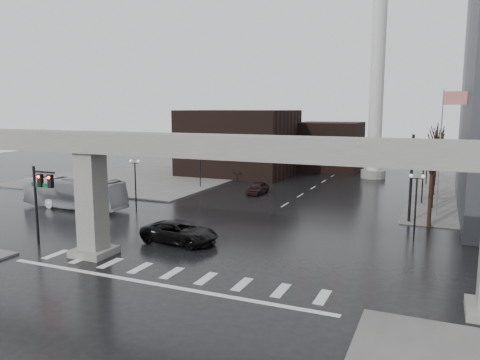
{
  "coord_description": "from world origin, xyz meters",
  "views": [
    {
      "loc": [
        15.1,
        -25.19,
        10.25
      ],
      "look_at": [
        0.22,
        9.3,
        4.5
      ],
      "focal_mm": 35.0,
      "sensor_mm": 36.0,
      "label": 1
    }
  ],
  "objects": [
    {
      "name": "ground",
      "position": [
        0.0,
        0.0,
        0.0
      ],
      "size": [
        160.0,
        160.0,
        0.0
      ],
      "primitive_type": "plane",
      "color": "black",
      "rests_on": "ground"
    },
    {
      "name": "sidewalk_nw",
      "position": [
        -26.0,
        36.0,
        0.07
      ],
      "size": [
        28.0,
        36.0,
        0.15
      ],
      "primitive_type": "cube",
      "color": "slate",
      "rests_on": "ground"
    },
    {
      "name": "elevated_guideway",
      "position": [
        1.26,
        0.0,
        6.88
      ],
      "size": [
        48.0,
        2.6,
        8.7
      ],
      "color": "gray",
      "rests_on": "ground"
    },
    {
      "name": "building_far_left",
      "position": [
        -14.0,
        42.0,
        5.0
      ],
      "size": [
        16.0,
        14.0,
        10.0
      ],
      "primitive_type": "cube",
      "color": "black",
      "rests_on": "ground"
    },
    {
      "name": "building_far_mid",
      "position": [
        -2.0,
        52.0,
        4.0
      ],
      "size": [
        10.0,
        10.0,
        8.0
      ],
      "primitive_type": "cube",
      "color": "black",
      "rests_on": "ground"
    },
    {
      "name": "smokestack",
      "position": [
        6.0,
        46.0,
        13.35
      ],
      "size": [
        3.6,
        3.6,
        30.0
      ],
      "color": "silver",
      "rests_on": "ground"
    },
    {
      "name": "signal_mast_arm",
      "position": [
        8.99,
        18.8,
        5.83
      ],
      "size": [
        12.12,
        0.43,
        8.0
      ],
      "color": "black",
      "rests_on": "ground"
    },
    {
      "name": "signal_left_pole",
      "position": [
        -12.25,
        0.5,
        4.07
      ],
      "size": [
        2.3,
        0.3,
        6.0
      ],
      "color": "black",
      "rests_on": "ground"
    },
    {
      "name": "flagpole_assembly",
      "position": [
        15.29,
        22.0,
        7.53
      ],
      "size": [
        2.06,
        0.12,
        12.0
      ],
      "color": "silver",
      "rests_on": "ground"
    },
    {
      "name": "lamp_right_0",
      "position": [
        13.5,
        14.0,
        3.47
      ],
      "size": [
        1.22,
        0.32,
        5.11
      ],
      "color": "black",
      "rests_on": "ground"
    },
    {
      "name": "lamp_right_1",
      "position": [
        13.5,
        28.0,
        3.47
      ],
      "size": [
        1.22,
        0.32,
        5.11
      ],
      "color": "black",
      "rests_on": "ground"
    },
    {
      "name": "lamp_right_2",
      "position": [
        13.5,
        42.0,
        3.47
      ],
      "size": [
        1.22,
        0.32,
        5.11
      ],
      "color": "black",
      "rests_on": "ground"
    },
    {
      "name": "lamp_left_0",
      "position": [
        -13.5,
        14.0,
        3.47
      ],
      "size": [
        1.22,
        0.32,
        5.11
      ],
      "color": "black",
      "rests_on": "ground"
    },
    {
      "name": "lamp_left_1",
      "position": [
        -13.5,
        28.0,
        3.47
      ],
      "size": [
        1.22,
        0.32,
        5.11
      ],
      "color": "black",
      "rests_on": "ground"
    },
    {
      "name": "lamp_left_2",
      "position": [
        -13.5,
        42.0,
        3.47
      ],
      "size": [
        1.22,
        0.32,
        5.11
      ],
      "color": "black",
      "rests_on": "ground"
    },
    {
      "name": "tree_right_0",
      "position": [
        14.53,
        18.02,
        2.79
      ],
      "size": [
        1.09,
        1.58,
        7.5
      ],
      "color": "black",
      "rests_on": "ground"
    },
    {
      "name": "tree_right_1",
      "position": [
        14.53,
        26.02,
        2.85
      ],
      "size": [
        1.09,
        1.61,
        7.67
      ],
      "color": "black",
      "rests_on": "ground"
    },
    {
      "name": "tree_right_2",
      "position": [
        14.53,
        34.02,
        2.91
      ],
      "size": [
        1.1,
        1.63,
        7.85
      ],
      "color": "black",
      "rests_on": "ground"
    },
    {
      "name": "tree_right_3",
      "position": [
        14.53,
        42.02,
        2.98
      ],
      "size": [
        1.11,
        1.66,
        8.02
      ],
      "color": "black",
      "rests_on": "ground"
    },
    {
      "name": "tree_right_4",
      "position": [
        14.53,
        50.02,
        3.04
      ],
      "size": [
        1.12,
        1.69,
        8.19
      ],
      "color": "black",
      "rests_on": "ground"
    },
    {
      "name": "pickup_truck",
      "position": [
        -2.96,
        4.98,
        0.84
      ],
      "size": [
        6.2,
        3.09,
        1.69
      ],
      "primitive_type": "imported",
      "rotation": [
        0.0,
        0.0,
        1.52
      ],
      "color": "black",
      "rests_on": "ground"
    },
    {
      "name": "city_bus",
      "position": [
        -19.5,
        11.69,
        1.64
      ],
      "size": [
        11.85,
        2.99,
        3.29
      ],
      "primitive_type": "imported",
      "rotation": [
        0.0,
        0.0,
        1.55
      ],
      "color": "silver",
      "rests_on": "ground"
    },
    {
      "name": "far_car",
      "position": [
        -5.05,
        26.94,
        0.72
      ],
      "size": [
        1.76,
        4.27,
        1.45
      ],
      "primitive_type": "imported",
      "rotation": [
        0.0,
        0.0,
        -0.01
      ],
      "color": "black",
      "rests_on": "ground"
    }
  ]
}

